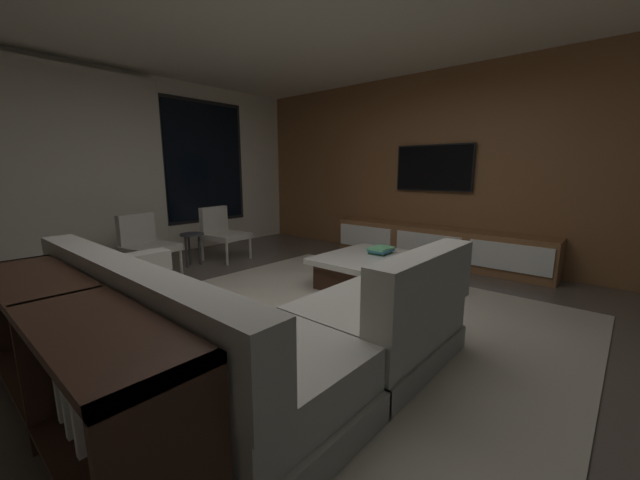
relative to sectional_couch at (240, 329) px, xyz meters
name	(u,v)px	position (x,y,z in m)	size (l,w,h in m)	color
floor	(308,325)	(0.82, 0.15, -0.29)	(9.20, 9.20, 0.00)	#564C44
back_wall_with_window	(119,168)	(0.76, 3.77, 1.05)	(6.60, 0.30, 2.70)	beige
media_wall	(454,168)	(3.88, 0.15, 1.06)	(0.12, 7.80, 2.70)	brown
area_rug	(341,315)	(1.17, 0.05, -0.28)	(3.20, 3.80, 0.01)	#ADA391
sectional_couch	(240,329)	(0.00, 0.00, 0.00)	(1.98, 2.50, 0.82)	gray
coffee_table	(376,272)	(2.05, 0.25, -0.10)	(1.16, 1.16, 0.36)	#351F15
book_stack_on_coffee_table	(381,250)	(2.24, 0.31, 0.11)	(0.29, 0.22, 0.08)	#34744D
accent_chair_near_window	(222,230)	(1.73, 2.75, 0.14)	(0.63, 0.64, 0.78)	#B2ADA0
accent_chair_by_curtain	(145,242)	(0.59, 2.72, 0.14)	(0.65, 0.66, 0.78)	#B2ADA0
side_stool	(192,239)	(1.22, 2.72, 0.08)	(0.32, 0.32, 0.46)	#333338
media_console	(437,246)	(3.59, 0.21, -0.04)	(0.46, 3.10, 0.52)	brown
mounted_tv	(434,168)	(3.77, 0.40, 1.06)	(0.05, 1.14, 0.66)	black
console_table_behind_couch	(68,359)	(-0.91, 0.13, 0.12)	(0.40, 2.10, 0.74)	#351F15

